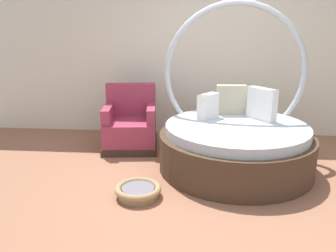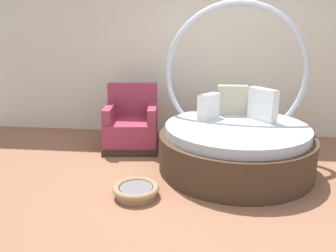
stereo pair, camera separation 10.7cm
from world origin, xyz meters
TOP-DOWN VIEW (x-y plane):
  - ground_plane at (0.00, 0.00)m, footprint 8.00×8.00m
  - back_wall at (0.00, 2.31)m, footprint 8.00×0.12m
  - round_daybed at (0.36, 0.81)m, footprint 1.97×1.97m
  - red_armchair at (-1.14, 1.45)m, footprint 0.88×0.88m
  - pet_basket at (-0.77, -0.14)m, footprint 0.51×0.51m

SIDE VIEW (x-z plane):
  - ground_plane at x=0.00m, z-range -0.02..0.00m
  - pet_basket at x=-0.77m, z-range 0.01..0.14m
  - red_armchair at x=-1.14m, z-range -0.14..0.80m
  - round_daybed at x=0.36m, z-range -0.66..1.47m
  - back_wall at x=0.00m, z-range 0.00..2.86m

